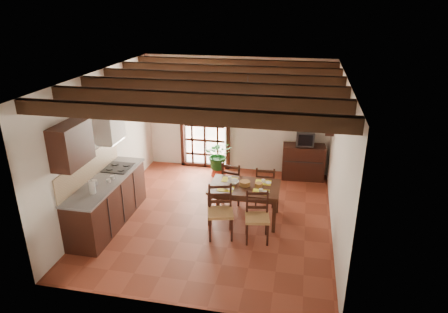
% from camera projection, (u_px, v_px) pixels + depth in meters
% --- Properties ---
extents(ground_plane, '(5.00, 5.00, 0.00)m').
position_uv_depth(ground_plane, '(215.00, 217.00, 7.93)').
color(ground_plane, brown).
extents(room_shell, '(4.52, 5.02, 2.81)m').
position_uv_depth(room_shell, '(214.00, 130.00, 7.26)').
color(room_shell, silver).
rests_on(room_shell, ground_plane).
extents(ceiling_beams, '(4.50, 4.34, 0.20)m').
position_uv_depth(ceiling_beams, '(214.00, 82.00, 6.93)').
color(ceiling_beams, black).
rests_on(ceiling_beams, room_shell).
extents(french_door, '(1.26, 0.11, 2.32)m').
position_uv_depth(french_door, '(205.00, 123.00, 9.87)').
color(french_door, white).
rests_on(french_door, ground_plane).
extents(kitchen_counter, '(0.64, 2.25, 1.38)m').
position_uv_depth(kitchen_counter, '(108.00, 201.00, 7.57)').
color(kitchen_counter, black).
rests_on(kitchen_counter, ground_plane).
extents(upper_cabinet, '(0.35, 0.80, 0.70)m').
position_uv_depth(upper_cabinet, '(71.00, 145.00, 6.44)').
color(upper_cabinet, black).
rests_on(upper_cabinet, room_shell).
extents(range_hood, '(0.38, 0.60, 0.54)m').
position_uv_depth(range_hood, '(109.00, 128.00, 7.62)').
color(range_hood, white).
rests_on(range_hood, room_shell).
extents(counter_items, '(0.50, 1.43, 0.25)m').
position_uv_depth(counter_items, '(107.00, 176.00, 7.47)').
color(counter_items, black).
rests_on(counter_items, kitchen_counter).
extents(dining_table, '(1.33, 0.86, 0.72)m').
position_uv_depth(dining_table, '(245.00, 190.00, 7.65)').
color(dining_table, '#3B1E13').
rests_on(dining_table, ground_plane).
extents(chair_near_left, '(0.54, 0.53, 0.97)m').
position_uv_depth(chair_near_left, '(220.00, 221.00, 7.21)').
color(chair_near_left, '#B2824B').
rests_on(chair_near_left, ground_plane).
extents(chair_near_right, '(0.48, 0.46, 0.91)m').
position_uv_depth(chair_near_right, '(257.00, 226.00, 7.10)').
color(chair_near_right, '#B2824B').
rests_on(chair_near_right, ground_plane).
extents(chair_far_left, '(0.50, 0.49, 0.92)m').
position_uv_depth(chair_far_left, '(233.00, 189.00, 8.45)').
color(chair_far_left, '#B2824B').
rests_on(chair_far_left, ground_plane).
extents(chair_far_right, '(0.42, 0.40, 0.88)m').
position_uv_depth(chair_far_right, '(265.00, 192.00, 8.34)').
color(chair_far_right, '#B2824B').
rests_on(chair_far_right, ground_plane).
extents(table_setting, '(0.97, 0.64, 0.09)m').
position_uv_depth(table_setting, '(245.00, 186.00, 7.62)').
color(table_setting, yellow).
rests_on(table_setting, dining_table).
extents(table_bowl, '(0.25, 0.25, 0.05)m').
position_uv_depth(table_bowl, '(233.00, 182.00, 7.69)').
color(table_bowl, white).
rests_on(table_bowl, dining_table).
extents(sideboard, '(1.01, 0.50, 0.83)m').
position_uv_depth(sideboard, '(303.00, 162.00, 9.50)').
color(sideboard, black).
rests_on(sideboard, ground_plane).
extents(crt_tv, '(0.42, 0.39, 0.35)m').
position_uv_depth(crt_tv, '(305.00, 138.00, 9.26)').
color(crt_tv, black).
rests_on(crt_tv, sideboard).
extents(fuse_box, '(0.25, 0.03, 0.32)m').
position_uv_depth(fuse_box, '(301.00, 104.00, 9.26)').
color(fuse_box, white).
rests_on(fuse_box, room_shell).
extents(plant_pot, '(0.38, 0.38, 0.23)m').
position_uv_depth(plant_pot, '(219.00, 171.00, 9.75)').
color(plant_pot, maroon).
rests_on(plant_pot, ground_plane).
extents(potted_plant, '(1.98, 1.81, 1.87)m').
position_uv_depth(potted_plant, '(219.00, 154.00, 9.58)').
color(potted_plant, '#144C19').
rests_on(potted_plant, ground_plane).
extents(wall_shelf, '(0.20, 0.42, 0.20)m').
position_uv_depth(wall_shelf, '(330.00, 127.00, 8.43)').
color(wall_shelf, black).
rests_on(wall_shelf, room_shell).
extents(shelf_vase, '(0.15, 0.15, 0.15)m').
position_uv_depth(shelf_vase, '(330.00, 121.00, 8.38)').
color(shelf_vase, '#B2BFB2').
rests_on(shelf_vase, wall_shelf).
extents(shelf_flowers, '(0.14, 0.14, 0.36)m').
position_uv_depth(shelf_flowers, '(331.00, 111.00, 8.30)').
color(shelf_flowers, yellow).
rests_on(shelf_flowers, shelf_vase).
extents(framed_picture, '(0.03, 0.32, 0.32)m').
position_uv_depth(framed_picture, '(336.00, 102.00, 8.21)').
color(framed_picture, brown).
rests_on(framed_picture, room_shell).
extents(pendant_lamp, '(0.36, 0.36, 0.84)m').
position_uv_depth(pendant_lamp, '(247.00, 116.00, 7.20)').
color(pendant_lamp, black).
rests_on(pendant_lamp, room_shell).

